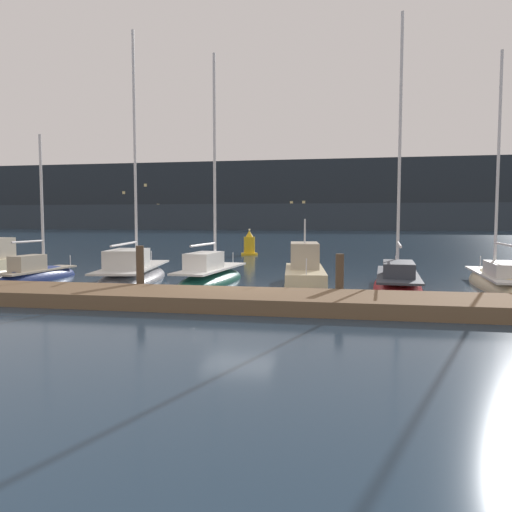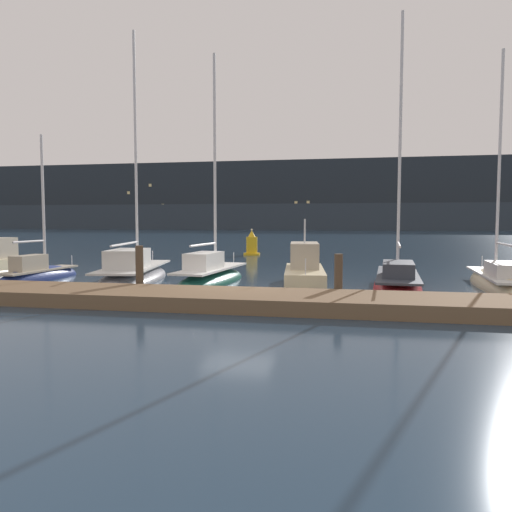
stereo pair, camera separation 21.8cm
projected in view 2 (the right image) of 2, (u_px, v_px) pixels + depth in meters
name	position (u px, v px, depth m)	size (l,w,h in m)	color
ground_plane	(238.00, 296.00, 17.79)	(400.00, 400.00, 0.00)	#1E3347
dock	(223.00, 299.00, 15.74)	(45.08, 2.80, 0.45)	brown
mooring_pile_2	(140.00, 270.00, 18.00)	(0.28, 0.28, 1.79)	#4C3D2D
mooring_pile_3	(338.00, 278.00, 16.63)	(0.28, 0.28, 1.59)	#4C3D2D
sailboat_berth_3	(38.00, 277.00, 22.48)	(1.53, 5.34, 7.18)	navy
sailboat_berth_4	(133.00, 276.00, 22.45)	(3.68, 8.24, 11.80)	gray
sailboat_berth_5	(210.00, 279.00, 21.38)	(2.33, 6.63, 10.36)	#195647
motorboat_berth_6	(304.00, 278.00, 20.46)	(2.30, 5.76, 3.24)	beige
sailboat_berth_7	(397.00, 286.00, 19.46)	(2.33, 7.55, 11.46)	red
sailboat_berth_8	(499.00, 285.00, 20.10)	(2.13, 7.70, 10.29)	beige
channel_buoy	(252.00, 245.00, 38.28)	(1.28, 1.28, 2.02)	gold
hillside_backdrop	(330.00, 198.00, 137.57)	(240.00, 23.00, 18.59)	#232B33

